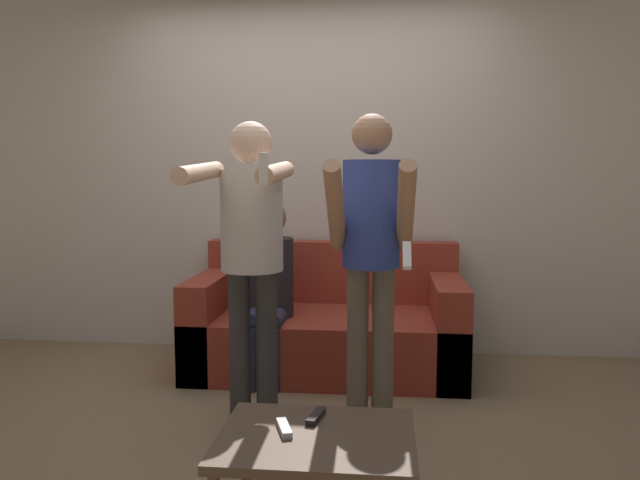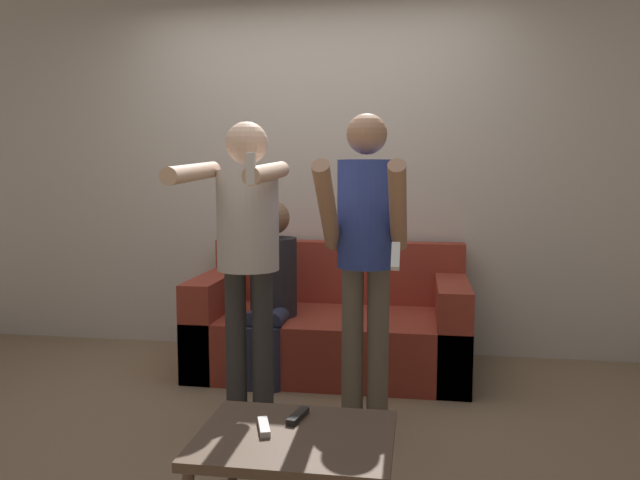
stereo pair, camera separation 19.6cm
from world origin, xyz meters
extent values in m
plane|color=#937A5B|center=(0.00, 0.00, 0.00)|extent=(14.00, 14.00, 0.00)
cube|color=silver|center=(0.00, 1.55, 1.35)|extent=(6.40, 0.06, 2.70)
cube|color=#9E3828|center=(0.15, 1.03, 0.19)|extent=(1.75, 0.90, 0.38)
cube|color=#9E3828|center=(0.15, 1.40, 0.60)|extent=(1.75, 0.16, 0.43)
cube|color=#9E3828|center=(-0.62, 1.03, 0.31)|extent=(0.20, 0.90, 0.62)
cube|color=#9E3828|center=(0.93, 1.03, 0.31)|extent=(0.20, 0.90, 0.62)
cylinder|color=#383838|center=(-0.22, 0.14, 0.40)|extent=(0.11, 0.11, 0.80)
cylinder|color=#383838|center=(-0.08, 0.14, 0.40)|extent=(0.11, 0.11, 0.80)
cylinder|color=silver|center=(-0.15, 0.14, 1.05)|extent=(0.32, 0.32, 0.51)
sphere|color=beige|center=(-0.15, 0.14, 1.44)|extent=(0.21, 0.21, 0.21)
cylinder|color=beige|center=(-0.33, -0.15, 1.30)|extent=(0.08, 0.59, 0.11)
cylinder|color=beige|center=(0.03, -0.15, 1.30)|extent=(0.08, 0.59, 0.11)
cube|color=white|center=(0.03, -0.44, 1.31)|extent=(0.04, 0.04, 0.13)
cylinder|color=#6B6051|center=(0.39, 0.14, 0.41)|extent=(0.11, 0.11, 0.83)
cylinder|color=#6B6051|center=(0.52, 0.14, 0.41)|extent=(0.11, 0.11, 0.83)
cylinder|color=#2D429E|center=(0.46, 0.14, 1.09)|extent=(0.28, 0.28, 0.53)
sphere|color=#A87A5B|center=(0.46, 0.14, 1.48)|extent=(0.20, 0.20, 0.20)
cylinder|color=#A87A5B|center=(0.29, -0.07, 1.14)|extent=(0.08, 0.48, 0.44)
cylinder|color=#A87A5B|center=(0.62, -0.07, 1.14)|extent=(0.08, 0.48, 0.44)
cube|color=white|center=(0.62, -0.29, 0.94)|extent=(0.04, 0.11, 0.11)
cylinder|color=#282D47|center=(-0.27, 0.59, 0.19)|extent=(0.11, 0.11, 0.38)
cylinder|color=#282D47|center=(-0.13, 0.59, 0.19)|extent=(0.11, 0.11, 0.38)
cylinder|color=#282D47|center=(-0.27, 0.75, 0.41)|extent=(0.11, 0.32, 0.11)
cylinder|color=#282D47|center=(-0.13, 0.75, 0.41)|extent=(0.11, 0.32, 0.11)
cylinder|color=#232328|center=(-0.20, 0.91, 0.63)|extent=(0.30, 0.30, 0.50)
sphere|color=brown|center=(-0.20, 0.91, 1.01)|extent=(0.21, 0.21, 0.21)
cube|color=brown|center=(0.28, -0.80, 0.34)|extent=(0.71, 0.56, 0.04)
cylinder|color=brown|center=(-0.03, -0.56, 0.16)|extent=(0.04, 0.04, 0.32)
cylinder|color=brown|center=(0.60, -0.56, 0.16)|extent=(0.04, 0.04, 0.32)
cube|color=white|center=(0.16, -0.79, 0.37)|extent=(0.08, 0.15, 0.02)
cube|color=black|center=(0.27, -0.67, 0.37)|extent=(0.07, 0.15, 0.02)
camera|label=1|loc=(0.52, -2.95, 1.30)|focal=35.00mm
camera|label=2|loc=(0.72, -2.93, 1.30)|focal=35.00mm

